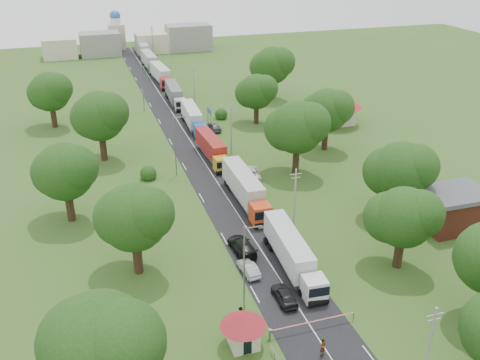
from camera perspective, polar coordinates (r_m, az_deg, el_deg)
name	(u,v)px	position (r m, az deg, el deg)	size (l,w,h in m)	color
ground	(237,213)	(74.52, -0.31, -3.56)	(260.00, 260.00, 0.00)	#33571D
road	(202,160)	(91.90, -4.03, 2.19)	(8.00, 200.00, 0.04)	black
boom_barrier	(300,325)	(54.29, 6.44, -15.14)	(9.22, 0.35, 1.18)	slate
guard_booth	(243,327)	(51.80, 0.36, -15.43)	(4.40, 4.40, 3.45)	beige
info_sign	(209,114)	(105.65, -3.30, 7.07)	(0.12, 3.10, 4.10)	slate
pole_0	(428,350)	(48.41, 19.45, -16.72)	(1.60, 0.24, 9.00)	gray
pole_1	(295,200)	(68.25, 5.86, -2.13)	(1.60, 0.24, 9.00)	gray
pole_2	(231,129)	(92.41, -0.94, 5.51)	(1.60, 0.24, 9.00)	gray
pole_3	(194,87)	(118.28, -4.92, 9.87)	(1.60, 0.24, 9.00)	gray
pole_4	(170,60)	(144.94, -7.50, 12.62)	(1.60, 0.24, 9.00)	gray
pole_5	(153,40)	(172.03, -9.31, 14.50)	(1.60, 0.24, 9.00)	gray
lamp_0	(246,264)	(53.97, 0.60, -9.00)	(2.03, 0.22, 10.00)	slate
lamp_1	(176,143)	(84.27, -6.86, 3.95)	(2.03, 0.22, 10.00)	slate
lamp_2	(143,86)	(117.21, -10.29, 9.85)	(2.03, 0.22, 10.00)	slate
tree_2	(403,217)	(62.87, 17.00, -3.76)	(8.00, 8.00, 10.10)	#382616
tree_3	(400,170)	(73.10, 16.72, 1.02)	(8.80, 8.80, 11.07)	#382616
tree_4	(297,127)	(84.22, 6.09, 5.65)	(9.60, 9.60, 12.05)	#382616
tree_5	(326,110)	(94.94, 9.20, 7.35)	(8.80, 8.80, 11.07)	#382616
tree_6	(256,91)	(107.44, 1.75, 9.42)	(8.00, 8.00, 10.10)	#382616
tree_7	(272,65)	(123.80, 3.44, 12.12)	(9.60, 9.60, 12.05)	#382616
tree_9	(100,344)	(42.97, -14.69, -16.58)	(9.60, 9.60, 12.05)	#382616
tree_10	(133,217)	(59.99, -11.30, -3.87)	(8.80, 8.80, 11.07)	#382616
tree_11	(64,171)	(73.39, -18.22, 0.90)	(8.80, 8.80, 11.07)	#382616
tree_12	(99,116)	(91.96, -14.77, 6.65)	(9.60, 9.60, 12.05)	#382616
tree_13	(50,92)	(111.35, -19.63, 8.88)	(8.80, 8.80, 11.07)	#382616
house_brick	(453,209)	(75.51, 21.81, -2.85)	(8.60, 6.60, 5.20)	maroon
house_cream	(335,106)	(109.58, 10.14, 7.74)	(10.08, 10.08, 5.80)	beige
distant_town	(135,42)	(176.50, -11.14, 14.23)	(52.00, 8.00, 8.00)	gray
church	(117,32)	(183.54, -13.02, 15.09)	(5.00, 5.00, 12.30)	beige
truck_0	(292,252)	(62.32, 5.53, -7.70)	(3.24, 14.64, 4.04)	silver
truck_1	(245,188)	(76.35, 0.54, -0.89)	(2.64, 15.43, 4.28)	red
truck_2	(212,148)	(91.28, -3.01, 3.42)	(2.82, 13.66, 3.78)	gold
truck_3	(193,117)	(106.68, -5.08, 6.68)	(3.01, 14.25, 3.94)	#1A4E9C
truck_4	(175,94)	(122.69, -7.00, 9.08)	(2.99, 14.24, 3.93)	#B5B5B5
truck_5	(161,75)	(139.72, -8.41, 11.07)	(3.44, 15.42, 4.26)	#B1221B
truck_6	(150,61)	(155.25, -9.62, 12.40)	(2.96, 15.29, 4.23)	#266635
truck_7	(143,50)	(170.77, -10.26, 13.51)	(3.11, 15.25, 4.22)	#B8B8B8
car_lane_front	(284,295)	(58.04, 4.76, -12.16)	(1.76, 4.38, 1.49)	black
car_lane_mid	(249,268)	(62.00, 0.94, -9.41)	(1.41, 4.03, 1.33)	#ABADB4
car_lane_rear	(242,246)	(65.70, 0.23, -7.03)	(2.32, 5.70, 1.65)	black
car_verge_near	(250,173)	(84.74, 1.09, 0.80)	(2.76, 5.98, 1.66)	silver
car_verge_far	(214,127)	(105.01, -2.83, 5.69)	(1.87, 4.64, 1.58)	#4F5156
pedestrian_near	(323,348)	(52.20, 8.85, -17.25)	(0.67, 0.44, 1.84)	gray
pedestrian_booth	(241,316)	(54.92, 0.07, -14.28)	(0.94, 0.74, 1.94)	gray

